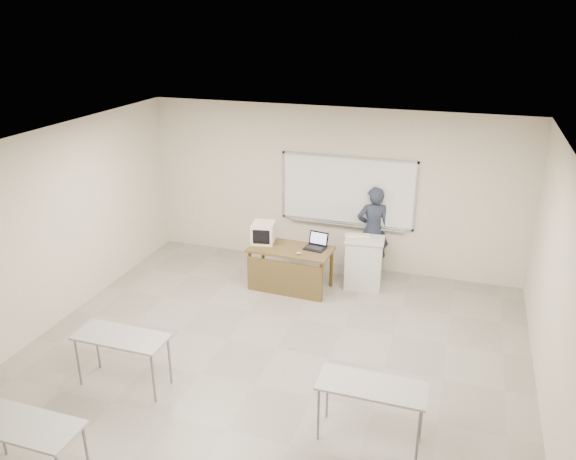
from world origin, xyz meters
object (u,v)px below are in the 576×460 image
(crt_monitor, at_px, (263,232))
(keyboard, at_px, (357,235))
(podium, at_px, (364,263))
(laptop, at_px, (316,244))
(presenter, at_px, (373,230))
(mouse, at_px, (298,253))
(instructor_desk, at_px, (289,262))
(whiteboard, at_px, (347,192))

(crt_monitor, bearing_deg, keyboard, 3.12)
(podium, relative_size, keyboard, 2.15)
(laptop, height_order, presenter, presenter)
(mouse, distance_m, keyboard, 1.11)
(mouse, bearing_deg, keyboard, 36.23)
(instructor_desk, relative_size, mouse, 13.62)
(whiteboard, distance_m, crt_monitor, 1.73)
(mouse, height_order, presenter, presenter)
(instructor_desk, relative_size, podium, 1.54)
(whiteboard, bearing_deg, keyboard, -63.03)
(whiteboard, distance_m, mouse, 1.63)
(whiteboard, relative_size, keyboard, 5.81)
(whiteboard, height_order, podium, whiteboard)
(laptop, bearing_deg, podium, 26.76)
(crt_monitor, distance_m, presenter, 2.03)
(crt_monitor, bearing_deg, mouse, -33.41)
(podium, bearing_deg, crt_monitor, -176.03)
(whiteboard, xyz_separation_m, laptop, (-0.30, -1.03, -0.67))
(laptop, height_order, keyboard, laptop)
(instructor_desk, xyz_separation_m, presenter, (1.22, 1.22, 0.28))
(instructor_desk, distance_m, podium, 1.31)
(mouse, relative_size, keyboard, 0.24)
(instructor_desk, xyz_separation_m, mouse, (0.20, -0.09, 0.23))
(laptop, height_order, mouse, laptop)
(instructor_desk, bearing_deg, laptop, 36.34)
(instructor_desk, bearing_deg, mouse, -21.41)
(crt_monitor, bearing_deg, laptop, -8.05)
(crt_monitor, height_order, presenter, presenter)
(keyboard, distance_m, presenter, 0.64)
(whiteboard, height_order, keyboard, whiteboard)
(instructor_desk, height_order, crt_monitor, crt_monitor)
(whiteboard, height_order, instructor_desk, whiteboard)
(whiteboard, xyz_separation_m, crt_monitor, (-1.25, -1.06, -0.55))
(crt_monitor, distance_m, mouse, 0.83)
(whiteboard, height_order, mouse, whiteboard)
(podium, bearing_deg, keyboard, 146.42)
(keyboard, relative_size, presenter, 0.26)
(whiteboard, distance_m, podium, 1.37)
(instructor_desk, bearing_deg, presenter, 47.59)
(crt_monitor, distance_m, laptop, 0.96)
(whiteboard, relative_size, presenter, 1.51)
(keyboard, bearing_deg, whiteboard, 100.71)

